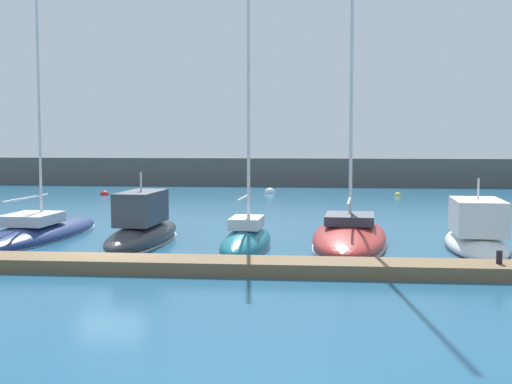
# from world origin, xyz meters

# --- Properties ---
(ground_plane) EXTENTS (120.00, 120.00, 0.00)m
(ground_plane) POSITION_xyz_m (0.00, 0.00, 0.00)
(ground_plane) COLOR #1E567A
(dock_pier) EXTENTS (44.16, 1.84, 0.45)m
(dock_pier) POSITION_xyz_m (0.00, -1.59, 0.22)
(dock_pier) COLOR brown
(dock_pier) RESTS_ON ground_plane
(breakwater_seawall) EXTENTS (108.00, 2.07, 2.57)m
(breakwater_seawall) POSITION_xyz_m (0.00, 41.21, 1.29)
(breakwater_seawall) COLOR #5B5651
(breakwater_seawall) RESTS_ON ground_plane
(sailboat_navy_fourth) EXTENTS (3.70, 10.72, 16.07)m
(sailboat_navy_fourth) POSITION_xyz_m (-5.12, 5.70, 0.25)
(sailboat_navy_fourth) COLOR navy
(sailboat_navy_fourth) RESTS_ON ground_plane
(motorboat_charcoal_fifth) EXTENTS (2.48, 7.99, 3.28)m
(motorboat_charcoal_fifth) POSITION_xyz_m (0.07, 4.34, 0.67)
(motorboat_charcoal_fifth) COLOR #2D2D33
(motorboat_charcoal_fifth) RESTS_ON ground_plane
(sailboat_teal_sixth) EXTENTS (2.13, 6.95, 11.02)m
(sailboat_teal_sixth) POSITION_xyz_m (4.64, 3.45, 0.30)
(sailboat_teal_sixth) COLOR #19707F
(sailboat_teal_sixth) RESTS_ON ground_plane
(sailboat_red_seventh) EXTENTS (3.80, 10.69, 18.14)m
(sailboat_red_seventh) POSITION_xyz_m (8.91, 5.22, 0.40)
(sailboat_red_seventh) COLOR #B72D28
(sailboat_red_seventh) RESTS_ON ground_plane
(motorboat_white_eighth) EXTENTS (2.73, 7.47, 3.24)m
(motorboat_white_eighth) POSITION_xyz_m (14.01, 4.27, 0.57)
(motorboat_white_eighth) COLOR white
(motorboat_white_eighth) RESTS_ON ground_plane
(mooring_buoy_yellow) EXTENTS (0.55, 0.55, 0.55)m
(mooring_buoy_yellow) POSITION_xyz_m (13.50, 30.01, 0.00)
(mooring_buoy_yellow) COLOR yellow
(mooring_buoy_yellow) RESTS_ON ground_plane
(mooring_buoy_white) EXTENTS (0.88, 0.88, 0.88)m
(mooring_buoy_white) POSITION_xyz_m (3.41, 31.67, 0.00)
(mooring_buoy_white) COLOR white
(mooring_buoy_white) RESTS_ON ground_plane
(mooring_buoy_red) EXTENTS (0.71, 0.71, 0.71)m
(mooring_buoy_red) POSITION_xyz_m (-9.38, 28.53, 0.00)
(mooring_buoy_red) COLOR red
(mooring_buoy_red) RESTS_ON ground_plane
(dock_bollard) EXTENTS (0.20, 0.20, 0.44)m
(dock_bollard) POSITION_xyz_m (13.52, -1.59, 0.67)
(dock_bollard) COLOR black
(dock_bollard) RESTS_ON dock_pier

